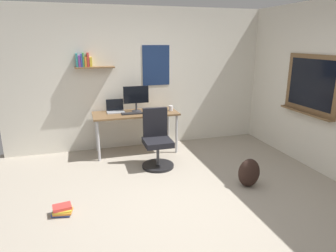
# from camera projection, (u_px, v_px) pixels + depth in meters

# --- Properties ---
(ground_plane) EXTENTS (5.20, 5.20, 0.00)m
(ground_plane) POSITION_uv_depth(u_px,v_px,m) (183.00, 206.00, 3.74)
(ground_plane) COLOR #9E9384
(ground_plane) RESTS_ON ground
(wall_back) EXTENTS (5.00, 0.30, 2.60)m
(wall_back) POSITION_uv_depth(u_px,v_px,m) (140.00, 79.00, 5.63)
(wall_back) COLOR silver
(wall_back) RESTS_ON ground
(desk) EXTENTS (1.52, 0.63, 0.75)m
(desk) POSITION_uv_depth(u_px,v_px,m) (136.00, 117.00, 5.39)
(desk) COLOR brown
(desk) RESTS_ON ground
(office_chair) EXTENTS (0.52, 0.52, 0.95)m
(office_chair) POSITION_uv_depth(u_px,v_px,m) (157.00, 142.00, 4.85)
(office_chair) COLOR black
(office_chair) RESTS_ON ground
(laptop) EXTENTS (0.31, 0.21, 0.23)m
(laptop) POSITION_uv_depth(u_px,v_px,m) (115.00, 109.00, 5.40)
(laptop) COLOR #ADAFB5
(laptop) RESTS_ON desk
(monitor_primary) EXTENTS (0.46, 0.17, 0.46)m
(monitor_primary) POSITION_uv_depth(u_px,v_px,m) (136.00, 97.00, 5.40)
(monitor_primary) COLOR #38383D
(monitor_primary) RESTS_ON desk
(keyboard) EXTENTS (0.37, 0.13, 0.02)m
(keyboard) POSITION_uv_depth(u_px,v_px,m) (132.00, 113.00, 5.27)
(keyboard) COLOR black
(keyboard) RESTS_ON desk
(computer_mouse) EXTENTS (0.10, 0.06, 0.03)m
(computer_mouse) POSITION_uv_depth(u_px,v_px,m) (147.00, 112.00, 5.35)
(computer_mouse) COLOR #262628
(computer_mouse) RESTS_ON desk
(coffee_mug) EXTENTS (0.08, 0.08, 0.09)m
(coffee_mug) POSITION_uv_depth(u_px,v_px,m) (171.00, 108.00, 5.51)
(coffee_mug) COLOR silver
(coffee_mug) RESTS_ON desk
(backpack) EXTENTS (0.32, 0.22, 0.41)m
(backpack) POSITION_uv_depth(u_px,v_px,m) (249.00, 173.00, 4.20)
(backpack) COLOR black
(backpack) RESTS_ON ground
(book_stack_on_floor) EXTENTS (0.25, 0.21, 0.12)m
(book_stack_on_floor) POSITION_uv_depth(u_px,v_px,m) (62.00, 210.00, 3.54)
(book_stack_on_floor) COLOR #3851B2
(book_stack_on_floor) RESTS_ON ground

